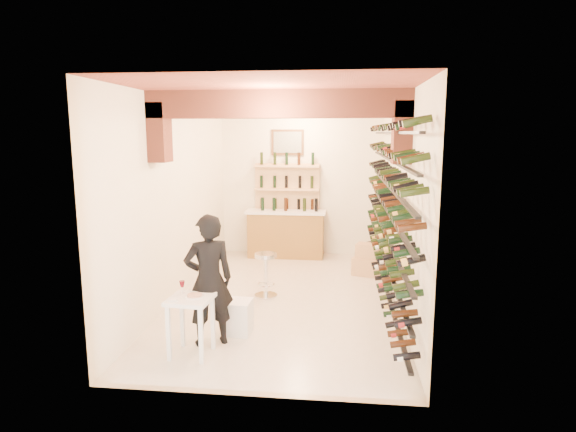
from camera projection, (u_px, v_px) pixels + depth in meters
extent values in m
plane|color=beige|center=(286.00, 298.00, 7.83)|extent=(6.00, 6.00, 0.00)
cube|color=white|center=(301.00, 182.00, 10.50)|extent=(3.50, 0.02, 3.20)
cube|color=white|center=(251.00, 243.00, 4.62)|extent=(3.50, 0.02, 3.20)
cube|color=white|center=(178.00, 199.00, 7.74)|extent=(0.02, 6.00, 3.20)
cube|color=white|center=(399.00, 202.00, 7.37)|extent=(0.02, 6.00, 3.20)
cube|color=#9B4637|center=(286.00, 96.00, 7.29)|extent=(3.50, 6.00, 0.02)
cube|color=brown|center=(277.00, 104.00, 6.34)|extent=(3.50, 0.35, 0.36)
cube|color=brown|center=(159.00, 133.00, 6.57)|extent=(0.24, 0.35, 0.80)
cube|color=brown|center=(402.00, 133.00, 6.23)|extent=(0.24, 0.35, 0.80)
cube|color=black|center=(386.00, 286.00, 7.62)|extent=(0.06, 5.70, 0.03)
cube|color=black|center=(386.00, 262.00, 7.55)|extent=(0.06, 5.70, 0.03)
cube|color=black|center=(387.00, 237.00, 7.48)|extent=(0.06, 5.70, 0.03)
cube|color=black|center=(388.00, 212.00, 7.41)|extent=(0.06, 5.70, 0.03)
cube|color=black|center=(389.00, 186.00, 7.35)|extent=(0.06, 5.70, 0.03)
cube|color=black|center=(390.00, 160.00, 7.28)|extent=(0.06, 5.70, 0.03)
cube|color=black|center=(391.00, 133.00, 7.21)|extent=(0.06, 5.70, 0.03)
cube|color=olive|center=(286.00, 235.00, 10.38)|extent=(1.60, 0.55, 0.96)
cube|color=white|center=(286.00, 212.00, 10.29)|extent=(1.70, 0.62, 0.05)
cube|color=#E2B47F|center=(287.00, 209.00, 10.55)|extent=(1.40, 0.10, 2.00)
cube|color=#E2B47F|center=(287.00, 234.00, 10.55)|extent=(1.40, 0.28, 0.04)
cube|color=#E2B47F|center=(287.00, 212.00, 10.46)|extent=(1.40, 0.28, 0.04)
cube|color=#E2B47F|center=(287.00, 189.00, 10.38)|extent=(1.40, 0.28, 0.04)
cube|color=#E2B47F|center=(287.00, 166.00, 10.29)|extent=(1.40, 0.28, 0.04)
cube|color=brown|center=(288.00, 142.00, 10.35)|extent=(0.70, 0.04, 0.55)
cube|color=#99998C|center=(287.00, 142.00, 10.33)|extent=(0.60, 0.01, 0.45)
cube|color=white|center=(190.00, 299.00, 5.70)|extent=(0.54, 0.54, 0.05)
cube|color=white|center=(169.00, 333.00, 5.61)|extent=(0.05, 0.05, 0.67)
cube|color=white|center=(201.00, 336.00, 5.53)|extent=(0.05, 0.05, 0.67)
cube|color=white|center=(182.00, 320.00, 6.00)|extent=(0.05, 0.05, 0.67)
cube|color=white|center=(213.00, 323.00, 5.92)|extent=(0.05, 0.05, 0.67)
cylinder|color=white|center=(195.00, 296.00, 5.71)|extent=(0.23, 0.23, 0.01)
cylinder|color=#BF7266|center=(195.00, 295.00, 5.71)|extent=(0.17, 0.17, 0.02)
cube|color=white|center=(173.00, 300.00, 5.61)|extent=(0.14, 0.14, 0.01)
cylinder|color=white|center=(182.00, 293.00, 5.86)|extent=(0.07, 0.07, 0.00)
cylinder|color=white|center=(182.00, 289.00, 5.85)|extent=(0.01, 0.01, 0.09)
cone|color=#550710|center=(182.00, 284.00, 5.84)|extent=(0.07, 0.07, 0.08)
cube|color=white|center=(238.00, 317.00, 6.42)|extent=(0.38, 0.38, 0.45)
imported|color=black|center=(209.00, 280.00, 5.99)|extent=(0.73, 0.63, 1.67)
cylinder|color=silver|center=(266.00, 295.00, 7.89)|extent=(0.37, 0.37, 0.03)
cylinder|color=silver|center=(266.00, 276.00, 7.84)|extent=(0.07, 0.07, 0.65)
cylinder|color=silver|center=(266.00, 255.00, 7.78)|extent=(0.36, 0.36, 0.07)
torus|color=silver|center=(266.00, 284.00, 7.86)|extent=(0.28, 0.28, 0.02)
cube|color=tan|center=(368.00, 266.00, 9.07)|extent=(0.65, 0.54, 0.33)
cube|color=tan|center=(369.00, 251.00, 9.02)|extent=(0.52, 0.43, 0.26)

